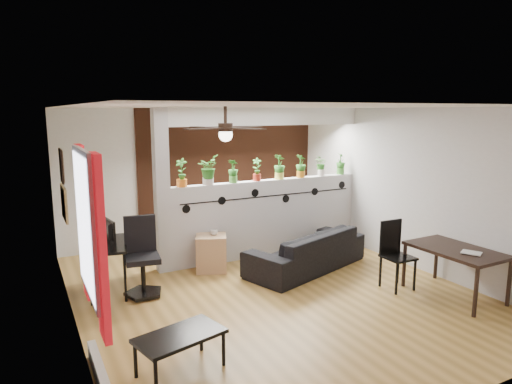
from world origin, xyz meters
name	(u,v)px	position (x,y,z in m)	size (l,w,h in m)	color
room_shell	(270,202)	(0.00, 0.00, 1.30)	(6.30, 7.10, 2.90)	olive
partition_wall	(268,217)	(0.80, 1.50, 0.68)	(3.60, 0.18, 1.35)	#BCBCC1
ceiling_header	(269,117)	(0.80, 1.50, 2.45)	(3.60, 0.18, 0.30)	silver
pier_column	(162,191)	(-1.11, 1.50, 1.30)	(0.22, 0.20, 2.60)	#BCBCC1
brick_panel	(233,173)	(0.80, 2.97, 1.30)	(3.90, 0.05, 2.60)	#A24F2F
vine_decal	(271,196)	(0.80, 1.40, 1.08)	(3.31, 0.01, 0.30)	black
window_assembly	(88,228)	(-2.56, -1.20, 1.51)	(0.09, 1.30, 1.55)	white
baseboard_heater	(99,372)	(-2.54, -1.20, 0.09)	(0.08, 1.00, 0.18)	beige
corkboard	(64,203)	(-2.58, 0.95, 1.35)	(0.03, 0.60, 0.45)	olive
framed_art	(61,166)	(-2.58, 0.90, 1.85)	(0.03, 0.34, 0.44)	#8C7259
ceiling_fan	(226,130)	(-0.80, -0.30, 2.31)	(1.19, 1.19, 0.43)	black
potted_plant_0	(181,172)	(-0.78, 1.50, 1.59)	(0.30, 0.30, 0.46)	orange
potted_plant_1	(208,169)	(-0.33, 1.50, 1.61)	(0.32, 0.33, 0.49)	silver
potted_plant_2	(233,170)	(0.12, 1.50, 1.56)	(0.25, 0.25, 0.40)	#499235
potted_plant_3	(257,169)	(0.57, 1.50, 1.56)	(0.25, 0.24, 0.40)	#AE2E1B
potted_plant_4	(279,166)	(1.03, 1.50, 1.58)	(0.26, 0.28, 0.44)	#E7E251
potted_plant_5	(301,165)	(1.48, 1.50, 1.57)	(0.22, 0.25, 0.42)	#C67717
potted_plant_6	(321,165)	(1.93, 1.50, 1.55)	(0.17, 0.20, 0.37)	white
potted_plant_7	(341,163)	(2.38, 1.50, 1.56)	(0.23, 0.25, 0.40)	#449435
sofa	(306,251)	(0.97, 0.53, 0.30)	(2.08, 0.82, 0.61)	black
cube_shelf	(211,253)	(-0.43, 1.16, 0.29)	(0.48, 0.42, 0.58)	#A97E59
cup	(214,232)	(-0.38, 1.16, 0.63)	(0.12, 0.12, 0.09)	gray
computer_desk	(108,248)	(-2.05, 1.04, 0.64)	(0.70, 1.07, 0.71)	black
monitor	(105,235)	(-2.05, 1.19, 0.80)	(0.05, 0.30, 0.17)	black
office_chair	(142,262)	(-1.65, 0.70, 0.48)	(0.56, 0.56, 1.08)	black
dining_table	(455,254)	(2.17, -1.35, 0.61)	(0.78, 1.26, 0.68)	black
book	(470,255)	(2.07, -1.65, 0.69)	(0.18, 0.24, 0.02)	gray
folding_chair	(394,248)	(1.67, -0.71, 0.58)	(0.41, 0.41, 0.99)	black
coffee_table	(180,338)	(-1.80, -1.40, 0.35)	(0.94, 0.66, 0.40)	black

